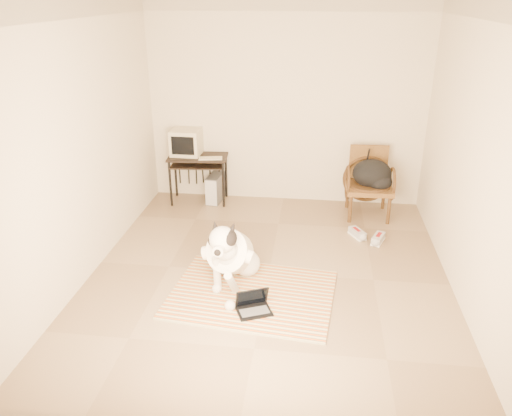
% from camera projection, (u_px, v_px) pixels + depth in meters
% --- Properties ---
extents(floor, '(4.50, 4.50, 0.00)m').
position_uv_depth(floor, '(269.00, 273.00, 5.69)').
color(floor, '#8F7557').
rests_on(floor, ground).
extents(ceiling, '(4.50, 4.50, 0.00)m').
position_uv_depth(ceiling, '(272.00, 21.00, 4.60)').
color(ceiling, silver).
rests_on(ceiling, wall_back).
extents(wall_back, '(4.50, 0.00, 4.50)m').
position_uv_depth(wall_back, '(286.00, 112.00, 7.19)').
color(wall_back, beige).
rests_on(wall_back, floor).
extents(wall_front, '(4.50, 0.00, 4.50)m').
position_uv_depth(wall_front, '(235.00, 273.00, 3.10)').
color(wall_front, beige).
rests_on(wall_front, floor).
extents(wall_left, '(0.00, 4.50, 4.50)m').
position_uv_depth(wall_left, '(86.00, 153.00, 5.37)').
color(wall_left, beige).
rests_on(wall_left, floor).
extents(wall_right, '(0.00, 4.50, 4.50)m').
position_uv_depth(wall_right, '(472.00, 168.00, 4.92)').
color(wall_right, beige).
rests_on(wall_right, floor).
extents(rug, '(1.81, 1.46, 0.02)m').
position_uv_depth(rug, '(252.00, 294.00, 5.28)').
color(rug, '#D65F20').
rests_on(rug, floor).
extents(dog, '(0.58, 1.22, 0.88)m').
position_uv_depth(dog, '(230.00, 254.00, 5.37)').
color(dog, silver).
rests_on(dog, rug).
extents(laptop, '(0.40, 0.35, 0.23)m').
position_uv_depth(laptop, '(253.00, 306.00, 4.97)').
color(laptop, black).
rests_on(laptop, rug).
extents(computer_desk, '(0.89, 0.54, 0.72)m').
position_uv_depth(computer_desk, '(198.00, 163.00, 7.37)').
color(computer_desk, black).
rests_on(computer_desk, floor).
extents(crt_monitor, '(0.43, 0.41, 0.38)m').
position_uv_depth(crt_monitor, '(186.00, 142.00, 7.35)').
color(crt_monitor, beige).
rests_on(crt_monitor, computer_desk).
extents(desk_keyboard, '(0.35, 0.18, 0.02)m').
position_uv_depth(desk_keyboard, '(211.00, 158.00, 7.21)').
color(desk_keyboard, beige).
rests_on(desk_keyboard, computer_desk).
extents(pc_tower, '(0.23, 0.46, 0.41)m').
position_uv_depth(pc_tower, '(215.00, 188.00, 7.55)').
color(pc_tower, '#505053').
rests_on(pc_tower, floor).
extents(rattan_chair, '(0.65, 0.63, 0.96)m').
position_uv_depth(rattan_chair, '(369.00, 182.00, 7.01)').
color(rattan_chair, brown).
rests_on(rattan_chair, floor).
extents(backpack, '(0.54, 0.46, 0.40)m').
position_uv_depth(backpack, '(373.00, 175.00, 6.87)').
color(backpack, black).
rests_on(backpack, rattan_chair).
extents(sneaker_left, '(0.24, 0.30, 0.10)m').
position_uv_depth(sneaker_left, '(357.00, 233.00, 6.51)').
color(sneaker_left, white).
rests_on(sneaker_left, floor).
extents(sneaker_right, '(0.21, 0.31, 0.10)m').
position_uv_depth(sneaker_right, '(378.00, 239.00, 6.37)').
color(sneaker_right, white).
rests_on(sneaker_right, floor).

